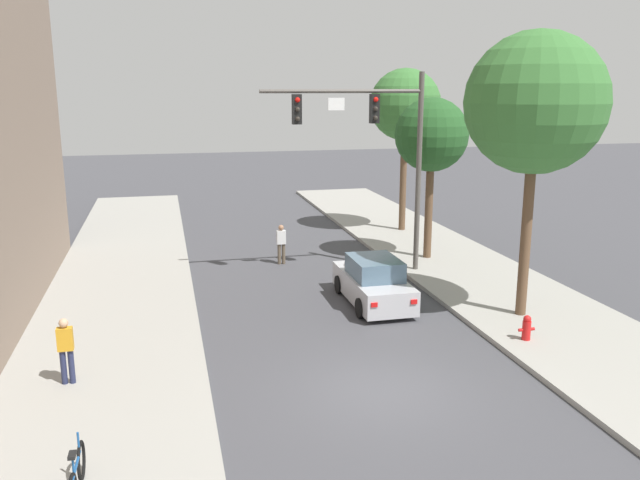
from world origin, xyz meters
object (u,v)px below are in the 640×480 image
bicycle_leaning (77,476)px  fire_hydrant (527,328)px  car_lead_silver (373,283)px  street_tree_third (405,105)px  pedestrian_sidewalk_left_walker (66,348)px  street_tree_second (432,136)px  traffic_signal_mast (377,137)px  street_tree_nearest (536,104)px  pedestrian_crossing_road (281,242)px

bicycle_leaning → fire_hydrant: 12.36m
car_lead_silver → street_tree_third: bearing=64.7°
pedestrian_sidewalk_left_walker → street_tree_second: 16.48m
car_lead_silver → pedestrian_sidewalk_left_walker: bearing=-154.2°
traffic_signal_mast → street_tree_third: street_tree_third is taller
pedestrian_sidewalk_left_walker → street_tree_third: bearing=46.4°
street_tree_nearest → street_tree_second: (-0.11, 7.29, -1.44)m
street_tree_nearest → traffic_signal_mast: bearing=117.6°
pedestrian_crossing_road → street_tree_nearest: street_tree_nearest is taller
fire_hydrant → car_lead_silver: bearing=124.5°
bicycle_leaning → street_tree_second: bearing=48.6°
pedestrian_crossing_road → fire_hydrant: (5.16, -10.15, -0.41)m
street_tree_nearest → street_tree_third: 12.72m
bicycle_leaning → fire_hydrant: size_ratio=2.46×
pedestrian_sidewalk_left_walker → bicycle_leaning: bearing=-81.1°
pedestrian_crossing_road → street_tree_second: 7.44m
fire_hydrant → street_tree_third: (1.76, 14.66, 5.73)m
fire_hydrant → pedestrian_crossing_road: bearing=117.0°
street_tree_nearest → street_tree_third: (0.78, 12.69, -0.38)m
pedestrian_crossing_road → street_tree_third: bearing=33.1°
fire_hydrant → street_tree_second: 10.41m
pedestrian_crossing_road → fire_hydrant: pedestrian_crossing_road is taller
pedestrian_sidewalk_left_walker → pedestrian_crossing_road: size_ratio=1.00×
traffic_signal_mast → street_tree_second: (2.85, 1.61, -0.14)m
pedestrian_sidewalk_left_walker → street_tree_nearest: street_tree_nearest is taller
car_lead_silver → street_tree_second: bearing=50.7°
pedestrian_sidewalk_left_walker → fire_hydrant: (12.17, -0.06, -0.56)m
pedestrian_sidewalk_left_walker → street_tree_third: 20.83m
traffic_signal_mast → car_lead_silver: bearing=-108.7°
car_lead_silver → street_tree_second: (3.93, 4.80, 4.46)m
traffic_signal_mast → fire_hydrant: bearing=-75.4°
pedestrian_crossing_road → street_tree_second: (6.03, -0.88, 4.27)m
street_tree_second → pedestrian_sidewalk_left_walker: bearing=-144.8°
car_lead_silver → street_tree_second: size_ratio=0.65×
pedestrian_sidewalk_left_walker → street_tree_second: bearing=35.2°
car_lead_silver → pedestrian_crossing_road: 6.06m
traffic_signal_mast → pedestrian_sidewalk_left_walker: 13.40m
pedestrian_sidewalk_left_walker → fire_hydrant: 12.19m
pedestrian_crossing_road → street_tree_second: street_tree_second is taller
fire_hydrant → street_tree_nearest: bearing=63.8°
car_lead_silver → pedestrian_crossing_road: pedestrian_crossing_road is taller
car_lead_silver → street_tree_nearest: street_tree_nearest is taller
street_tree_third → street_tree_nearest: bearing=-93.5°
street_tree_second → traffic_signal_mast: bearing=-150.6°
pedestrian_crossing_road → bicycle_leaning: pedestrian_crossing_road is taller
street_tree_second → street_tree_third: size_ratio=0.84×
bicycle_leaning → street_tree_nearest: (12.40, 6.68, 6.08)m
bicycle_leaning → fire_hydrant: bearing=22.4°
traffic_signal_mast → street_tree_third: (3.75, 7.01, 0.91)m
car_lead_silver → fire_hydrant: 5.42m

